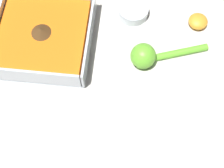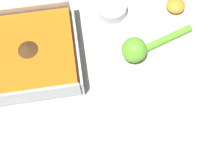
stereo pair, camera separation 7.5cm
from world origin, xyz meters
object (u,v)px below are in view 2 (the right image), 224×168
(lemon_squeezer, at_px, (139,48))
(lemon_half, at_px, (176,5))
(spice_bowl, at_px, (112,9))
(square_dish, at_px, (31,54))

(lemon_squeezer, height_order, lemon_half, lemon_squeezer)
(lemon_half, bearing_deg, spice_bowl, 84.93)
(square_dish, xyz_separation_m, spice_bowl, (0.12, -0.23, -0.01))
(square_dish, bearing_deg, spice_bowl, -62.95)
(lemon_squeezer, bearing_deg, square_dish, -24.40)
(lemon_squeezer, bearing_deg, lemon_half, -154.24)
(spice_bowl, relative_size, lemon_squeezer, 0.41)
(lemon_squeezer, xyz_separation_m, lemon_half, (0.13, -0.13, -0.01))
(square_dish, height_order, spice_bowl, square_dish)
(lemon_half, bearing_deg, lemon_squeezer, 134.51)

